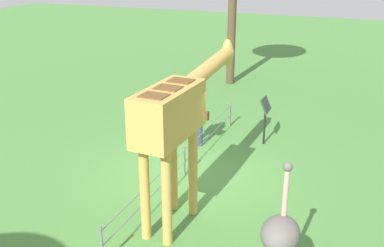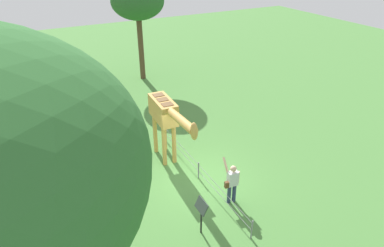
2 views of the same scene
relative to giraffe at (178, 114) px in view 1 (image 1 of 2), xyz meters
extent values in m
plane|color=#4C843D|center=(1.66, 0.47, -2.17)|extent=(60.00, 60.00, 0.00)
cylinder|color=gold|center=(0.21, 0.21, -1.25)|extent=(0.18, 0.18, 1.85)
cylinder|color=gold|center=(0.19, -0.23, -1.25)|extent=(0.18, 0.18, 1.85)
cylinder|color=gold|center=(-0.89, 0.26, -1.25)|extent=(0.18, 0.18, 1.85)
cylinder|color=gold|center=(-0.91, -0.18, -1.25)|extent=(0.18, 0.18, 1.85)
cube|color=gold|center=(-0.35, 0.01, 0.13)|extent=(1.73, 0.77, 0.90)
cube|color=brown|center=(0.15, -0.01, 0.59)|extent=(0.38, 0.45, 0.02)
cube|color=brown|center=(-0.35, 0.01, 0.59)|extent=(0.38, 0.45, 0.02)
cube|color=brown|center=(-0.85, 0.04, 0.59)|extent=(0.38, 0.45, 0.02)
cylinder|color=gold|center=(1.41, -0.06, 0.52)|extent=(2.38, 0.42, 0.56)
ellipsoid|color=gold|center=(2.58, -0.11, 0.64)|extent=(0.35, 0.27, 0.67)
cylinder|color=brown|center=(2.58, -0.05, 0.82)|extent=(0.05, 0.05, 0.14)
cylinder|color=brown|center=(2.58, -0.17, 0.82)|extent=(0.05, 0.05, 0.14)
cylinder|color=navy|center=(3.41, 0.88, -1.78)|extent=(0.14, 0.14, 0.78)
cylinder|color=navy|center=(3.44, 1.08, -1.78)|extent=(0.14, 0.14, 0.78)
cube|color=silver|center=(3.43, 0.98, -1.12)|extent=(0.28, 0.39, 0.55)
sphere|color=#D8AD8C|center=(3.43, 0.98, -0.70)|extent=(0.22, 0.22, 0.22)
cylinder|color=#D8AD8C|center=(3.12, 0.86, -0.69)|extent=(0.44, 0.13, 0.46)
cylinder|color=#D8AD8C|center=(3.45, 1.20, -1.12)|extent=(0.08, 0.08, 0.50)
cube|color=brown|center=(3.45, 0.75, -1.29)|extent=(0.14, 0.21, 0.24)
ellipsoid|color=#66605B|center=(-1.57, -2.30, -0.99)|extent=(0.70, 0.56, 0.49)
cylinder|color=#CC9E93|center=(-1.42, -2.30, -0.44)|extent=(0.08, 0.08, 0.80)
sphere|color=#66605B|center=(-1.42, -2.30, 0.01)|extent=(0.14, 0.14, 0.14)
cylinder|color=brown|center=(9.72, 2.04, 0.38)|extent=(0.32, 0.32, 5.11)
cylinder|color=black|center=(4.19, -0.70, -1.70)|extent=(0.06, 0.06, 0.95)
cube|color=#333D38|center=(4.19, -0.70, -1.04)|extent=(0.56, 0.21, 0.38)
cylinder|color=slate|center=(-1.84, 0.59, -1.80)|extent=(0.05, 0.05, 0.75)
cylinder|color=slate|center=(1.66, 0.59, -1.80)|extent=(0.05, 0.05, 0.75)
cylinder|color=slate|center=(5.16, 0.59, -1.80)|extent=(0.05, 0.05, 0.75)
cube|color=slate|center=(1.66, 0.59, -1.54)|extent=(7.00, 0.01, 0.01)
cube|color=slate|center=(1.66, 0.59, -1.84)|extent=(7.00, 0.01, 0.01)
camera|label=1|loc=(-7.03, -3.18, 2.76)|focal=41.70mm
camera|label=2|loc=(10.98, -4.60, 6.18)|focal=31.17mm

